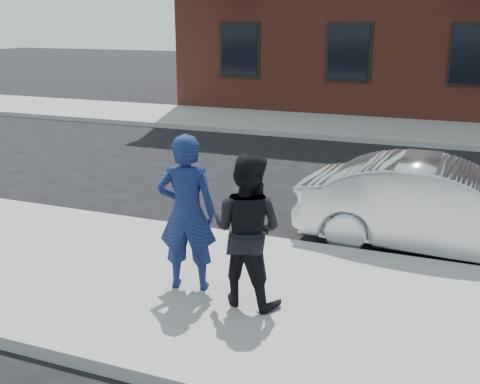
% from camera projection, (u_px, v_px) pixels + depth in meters
% --- Properties ---
extents(ground, '(100.00, 100.00, 0.00)m').
position_uv_depth(ground, '(454.00, 333.00, 5.99)').
color(ground, black).
rests_on(ground, ground).
extents(near_sidewalk, '(50.00, 3.50, 0.15)m').
position_uv_depth(near_sidewalk, '(455.00, 339.00, 5.75)').
color(near_sidewalk, gray).
rests_on(near_sidewalk, ground).
extents(near_curb, '(50.00, 0.10, 0.15)m').
position_uv_depth(near_curb, '(457.00, 269.00, 7.35)').
color(near_curb, '#999691').
rests_on(near_curb, ground).
extents(far_sidewalk, '(50.00, 3.50, 0.15)m').
position_uv_depth(far_sidewalk, '(462.00, 134.00, 16.00)').
color(far_sidewalk, gray).
rests_on(far_sidewalk, ground).
extents(far_curb, '(50.00, 0.10, 0.15)m').
position_uv_depth(far_curb, '(462.00, 147.00, 14.40)').
color(far_curb, '#999691').
rests_on(far_curb, ground).
extents(silver_sedan, '(4.05, 1.54, 1.32)m').
position_uv_depth(silver_sedan, '(441.00, 207.00, 7.95)').
color(silver_sedan, '#B7BABF').
rests_on(silver_sedan, ground).
extents(man_hoodie, '(0.77, 0.60, 1.86)m').
position_uv_depth(man_hoodie, '(187.00, 213.00, 6.45)').
color(man_hoodie, navy).
rests_on(man_hoodie, near_sidewalk).
extents(man_peacoat, '(0.91, 0.75, 1.72)m').
position_uv_depth(man_peacoat, '(247.00, 230.00, 6.12)').
color(man_peacoat, black).
rests_on(man_peacoat, near_sidewalk).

